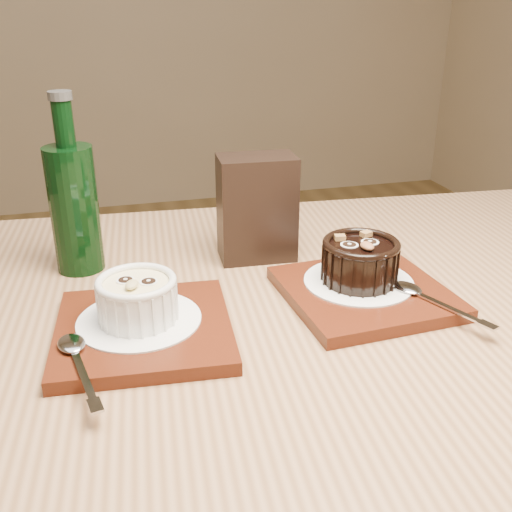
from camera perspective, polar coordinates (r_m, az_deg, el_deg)
The scene contains 11 objects.
table at distance 0.71m, azimuth 3.14°, elevation -12.86°, with size 1.26×0.89×0.75m.
tray_left at distance 0.64m, azimuth -10.62°, elevation -6.93°, with size 0.18×0.18×0.01m, color #511D0D.
doily_left at distance 0.64m, azimuth -11.05°, elevation -5.97°, with size 0.13×0.13×0.00m, color white.
ramekin_white at distance 0.63m, azimuth -11.24°, elevation -3.87°, with size 0.08×0.08×0.05m.
spoon_left at distance 0.58m, azimuth -16.55°, elevation -9.61°, with size 0.03×0.13×0.01m, color #B7B8C0, non-canonical shape.
tray_right at distance 0.72m, azimuth 10.30°, elevation -3.48°, with size 0.18×0.18×0.01m, color #511D0D.
doily_right at distance 0.72m, azimuth 9.74°, elevation -2.39°, with size 0.13×0.13×0.00m, color white.
ramekin_dark at distance 0.71m, azimuth 9.90°, elevation -0.29°, with size 0.09×0.09×0.05m.
spoon_right at distance 0.69m, azimuth 16.43°, elevation -3.94°, with size 0.03×0.13×0.01m, color #B7B8C0, non-canonical shape.
condiment_stand at distance 0.79m, azimuth 0.08°, elevation 4.58°, with size 0.10×0.06×0.14m, color black.
green_bottle at distance 0.79m, azimuth -16.96°, elevation 4.72°, with size 0.06×0.06×0.23m.
Camera 1 is at (-0.01, -0.73, 1.08)m, focal length 42.00 mm.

